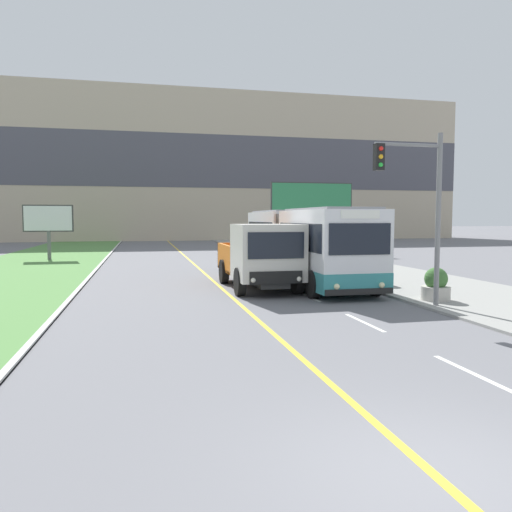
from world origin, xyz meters
name	(u,v)px	position (x,y,z in m)	size (l,w,h in m)	color
ground_plane	(442,481)	(0.00, 0.00, 0.00)	(300.00, 300.00, 0.00)	slate
lane_marking_centre	(401,424)	(0.32, 1.45, 0.00)	(2.88, 140.00, 0.01)	gold
apartment_block_background	(165,167)	(0.00, 62.47, 9.53)	(80.00, 8.04, 19.06)	#BCAD93
city_bus	(303,245)	(3.96, 16.78, 1.64)	(2.65, 12.17, 3.22)	silver
dump_truck	(263,257)	(1.43, 14.06, 1.32)	(2.48, 6.33, 2.61)	black
traffic_light_mast	(419,197)	(5.28, 9.40, 3.50)	(2.28, 0.32, 5.47)	slate
billboard_large	(312,200)	(9.87, 32.55, 4.26)	(6.62, 0.24, 5.61)	#59595B
billboard_small	(48,221)	(-9.28, 31.49, 2.67)	(3.21, 0.24, 3.74)	#59595B
planter_round_near	(436,286)	(6.50, 10.27, 0.56)	(0.95, 0.95, 1.11)	#B7B2A8
planter_round_second	(379,273)	(6.41, 14.23, 0.55)	(0.86, 0.86, 1.07)	#B7B2A8
planter_round_third	(340,264)	(6.35, 18.18, 0.57)	(0.93, 0.93, 1.11)	#B7B2A8
planter_round_far	(315,258)	(6.43, 22.14, 0.55)	(0.88, 0.88, 1.07)	#B7B2A8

